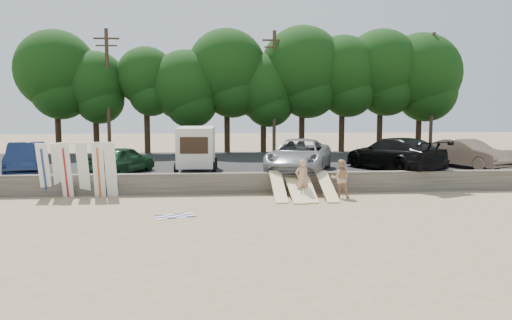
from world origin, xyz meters
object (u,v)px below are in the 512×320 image
object	(u,v)px
car_0	(26,158)
car_4	(467,153)
car_3	(394,154)
car_1	(123,160)
cooler	(280,193)
box_trailer	(197,147)
car_2	(299,156)
beachgoer_b	(340,179)
beachgoer_a	(302,179)

from	to	relation	value
car_0	car_4	size ratio (longest dim) A/B	1.00
car_3	car_1	bearing A→B (deg)	-21.66
car_1	car_0	bearing A→B (deg)	20.72
car_3	car_4	size ratio (longest dim) A/B	1.27
car_0	cooler	size ratio (longest dim) A/B	12.94
box_trailer	car_3	world-z (taller)	box_trailer
box_trailer	car_2	world-z (taller)	box_trailer
car_2	cooler	world-z (taller)	car_2
car_0	car_2	bearing A→B (deg)	-16.37
beachgoer_b	beachgoer_a	bearing A→B (deg)	9.95
beachgoer_a	beachgoer_b	size ratio (longest dim) A/B	1.01
car_2	car_3	xyz separation A→B (m)	(5.26, 0.23, 0.03)
car_0	car_3	distance (m)	19.47
car_4	beachgoer_b	size ratio (longest dim) A/B	2.79
car_1	car_4	distance (m)	19.18
car_0	beachgoer_b	distance (m)	16.06
beachgoer_b	box_trailer	bearing A→B (deg)	-25.49
beachgoer_b	cooler	xyz separation A→B (m)	(-2.70, 0.62, -0.72)
car_1	beachgoer_b	world-z (taller)	car_1
box_trailer	car_3	xyz separation A→B (m)	(10.72, -0.51, -0.42)
beachgoer_a	car_1	bearing A→B (deg)	-37.92
box_trailer	car_3	size ratio (longest dim) A/B	0.61
beachgoer_b	car_3	bearing A→B (deg)	-125.03
box_trailer	cooler	xyz separation A→B (m)	(4.03, -4.02, -1.87)
car_0	beachgoer_b	world-z (taller)	car_0
box_trailer	car_4	bearing A→B (deg)	3.15
car_0	cooler	xyz separation A→B (m)	(12.78, -3.62, -1.35)
car_0	car_1	size ratio (longest dim) A/B	1.17
box_trailer	beachgoer_a	size ratio (longest dim) A/B	2.15
beachgoer_b	cooler	bearing A→B (deg)	-3.81
car_0	car_2	distance (m)	14.21
car_2	cooler	bearing A→B (deg)	-95.13
car_0	car_1	distance (m)	4.95
car_2	beachgoer_b	xyz separation A→B (m)	(1.28, -3.89, -0.70)
car_2	beachgoer_a	bearing A→B (deg)	-79.20
car_4	car_3	bearing A→B (deg)	166.54
car_2	beachgoer_b	world-z (taller)	car_2
box_trailer	cooler	bearing A→B (deg)	-43.25
car_4	car_2	bearing A→B (deg)	161.93
car_0	car_4	bearing A→B (deg)	-13.05
car_0	beachgoer_b	size ratio (longest dim) A/B	2.79
car_3	car_4	world-z (taller)	car_3
car_2	cooler	size ratio (longest dim) A/B	16.57
car_0	beachgoer_b	bearing A→B (deg)	-30.27
box_trailer	beachgoer_a	bearing A→B (deg)	-41.73
box_trailer	car_1	distance (m)	3.91
car_4	cooler	size ratio (longest dim) A/B	12.91
car_3	beachgoer_b	size ratio (longest dim) A/B	3.55
car_0	beachgoer_a	xyz separation A→B (m)	(13.68, -4.27, -0.62)
box_trailer	car_0	bearing A→B (deg)	-175.79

